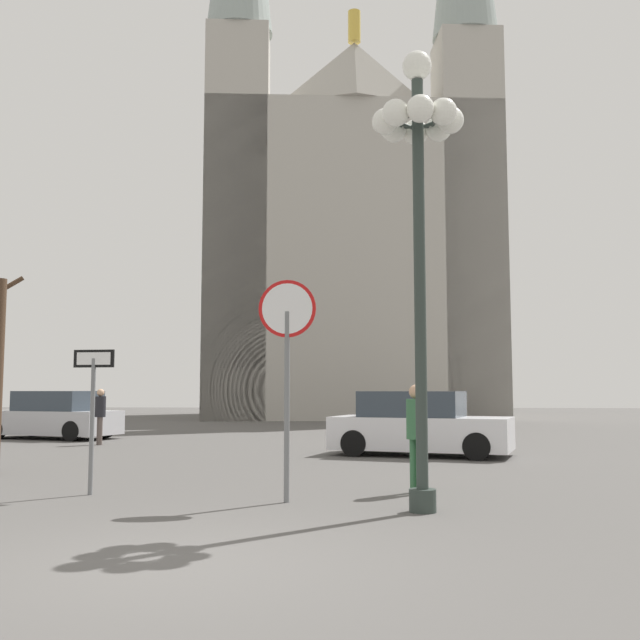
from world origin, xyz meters
TOP-DOWN VIEW (x-y plane):
  - ground_plane at (0.00, 0.00)m, footprint 120.00×120.00m
  - cathedral at (0.92, 37.01)m, footprint 17.63×14.94m
  - stop_sign at (0.65, 3.80)m, footprint 0.85×0.08m
  - one_way_arrow_sign at (-2.45, 4.40)m, footprint 0.67×0.11m
  - street_lamp at (2.53, 3.08)m, footprint 1.27×1.27m
  - parked_car_near_white at (3.13, 11.50)m, footprint 4.68×3.04m
  - parked_car_far_silver at (-8.50, 17.06)m, footprint 4.76×3.06m
  - pedestrian_walking at (-5.99, 14.47)m, footprint 0.32×0.32m
  - pedestrian_standing at (2.59, 4.85)m, footprint 0.32×0.32m

SIDE VIEW (x-z plane):
  - ground_plane at x=0.00m, z-range 0.00..0.00m
  - parked_car_far_silver at x=-8.50m, z-range -0.05..1.52m
  - parked_car_near_white at x=3.13m, z-range -0.05..1.52m
  - pedestrian_walking at x=-5.99m, z-range 0.17..1.81m
  - pedestrian_standing at x=2.59m, z-range 0.18..1.87m
  - one_way_arrow_sign at x=-2.45m, z-range 0.34..2.57m
  - stop_sign at x=0.65m, z-range 0.68..3.90m
  - street_lamp at x=2.53m, z-range 1.41..7.74m
  - cathedral at x=0.92m, z-range -8.60..30.99m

